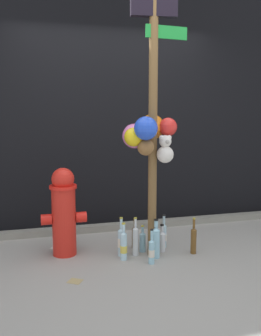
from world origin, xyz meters
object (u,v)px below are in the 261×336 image
object	(u,v)px
fire_hydrant	(64,211)
bottle_3	(135,236)
bottle_2	(156,241)
bottle_8	(143,241)
bottle_1	(136,240)
bottle_4	(164,235)
bottle_6	(124,245)
bottle_5	(194,239)
memorial_post	(149,115)
bottle_9	(162,240)
bottle_0	(121,241)
bottle_7	(152,251)

from	to	relation	value
fire_hydrant	bottle_3	distance (m)	0.82
bottle_2	bottle_8	distance (m)	0.22
bottle_1	bottle_8	distance (m)	0.14
bottle_4	bottle_6	xyz separation A→B (m)	(-0.50, -0.23, 0.01)
bottle_4	bottle_8	size ratio (longest dim) A/B	1.29
bottle_5	bottle_8	bearing A→B (deg)	159.56
fire_hydrant	bottle_4	world-z (taller)	fire_hydrant
fire_hydrant	bottle_1	xyz separation A→B (m)	(0.69, -0.22, -0.29)
bottle_2	bottle_8	bearing A→B (deg)	112.30
memorial_post	bottle_3	xyz separation A→B (m)	(-0.08, 0.23, -1.29)
bottle_8	bottle_9	size ratio (longest dim) A/B	0.97
bottle_0	bottle_7	distance (m)	0.36
bottle_9	bottle_6	bearing A→B (deg)	-165.86
bottle_4	bottle_3	bearing A→B (deg)	168.53
bottle_4	bottle_6	bearing A→B (deg)	-155.80
memorial_post	bottle_9	size ratio (longest dim) A/B	9.21
memorial_post	bottle_4	world-z (taller)	memorial_post
fire_hydrant	bottle_5	bearing A→B (deg)	-13.86
memorial_post	bottle_5	world-z (taller)	memorial_post
bottle_2	fire_hydrant	bearing A→B (deg)	159.36
bottle_8	bottle_2	bearing A→B (deg)	-67.70
bottle_3	bottle_5	size ratio (longest dim) A/B	0.87
bottle_3	bottle_7	world-z (taller)	bottle_7
bottle_8	fire_hydrant	bearing A→B (deg)	170.44
bottle_3	bottle_4	world-z (taller)	bottle_4
bottle_3	bottle_5	bearing A→B (deg)	-29.94
bottle_0	bottle_6	xyz separation A→B (m)	(-0.00, -0.11, -0.01)
bottle_3	bottle_8	distance (m)	0.14
bottle_6	bottle_9	distance (m)	0.45
bottle_0	bottle_7	xyz separation A→B (m)	(0.23, -0.27, -0.03)
bottle_6	memorial_post	bearing A→B (deg)	12.49
bottle_2	bottle_6	xyz separation A→B (m)	(-0.32, 0.04, -0.02)
memorial_post	bottle_0	xyz separation A→B (m)	(-0.28, 0.05, -1.27)
bottle_8	bottle_9	xyz separation A→B (m)	(0.19, -0.05, 0.00)
fire_hydrant	bottle_7	xyz separation A→B (m)	(0.79, -0.46, -0.33)
bottle_3	bottle_1	bearing A→B (deg)	-104.53
bottle_9	bottle_3	bearing A→B (deg)	143.70
fire_hydrant	bottle_1	size ratio (longest dim) A/B	2.26
bottle_5	bottle_6	bearing A→B (deg)	178.15
memorial_post	bottle_2	distance (m)	1.25
bottle_5	bottle_9	world-z (taller)	bottle_5
bottle_2	bottle_4	size ratio (longest dim) A/B	1.10
bottle_6	bottle_0	bearing A→B (deg)	89.21
bottle_1	bottle_9	distance (m)	0.30
bottle_3	bottle_5	distance (m)	0.62
fire_hydrant	bottle_2	xyz separation A→B (m)	(0.88, -0.33, -0.28)
fire_hydrant	bottle_4	distance (m)	1.10
memorial_post	fire_hydrant	size ratio (longest dim) A/B	2.99
bottle_4	bottle_6	size ratio (longest dim) A/B	0.96
bottle_1	bottle_4	xyz separation A→B (m)	(0.36, 0.15, -0.02)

